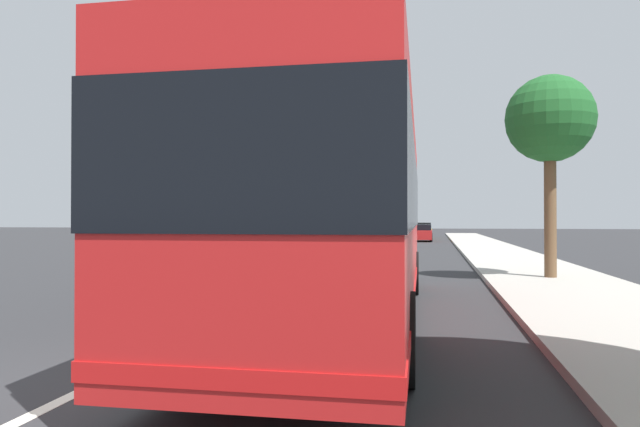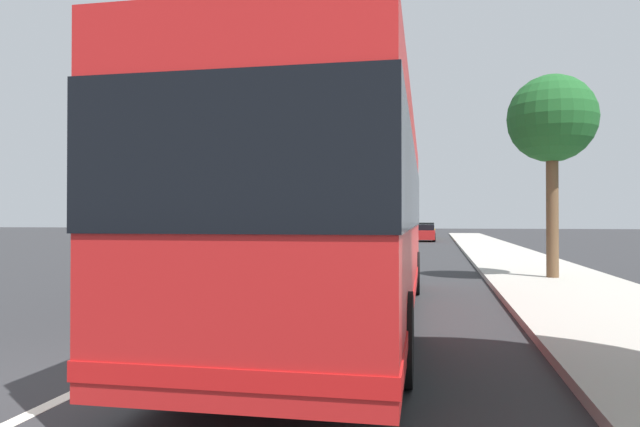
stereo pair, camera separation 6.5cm
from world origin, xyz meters
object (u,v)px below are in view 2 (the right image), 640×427
object	(u,v)px
car_side_street	(376,232)
roadside_tree_mid_block	(552,121)
car_far_distant	(424,233)
car_ahead_same_lane	(353,237)
coach_bus	(342,210)
car_oncoming	(425,231)

from	to	relation	value
car_side_street	roadside_tree_mid_block	size ratio (longest dim) A/B	0.78
car_side_street	car_far_distant	xyz separation A→B (m)	(-2.15, -4.16, -0.02)
car_side_street	car_ahead_same_lane	bearing A→B (deg)	-2.86
car_side_street	car_far_distant	distance (m)	4.69
coach_bus	roadside_tree_mid_block	distance (m)	8.96
car_side_street	car_far_distant	size ratio (longest dim) A/B	1.11
coach_bus	car_side_street	world-z (taller)	coach_bus
coach_bus	car_ahead_same_lane	distance (m)	25.18
car_side_street	roadside_tree_mid_block	world-z (taller)	roadside_tree_mid_block
car_side_street	roadside_tree_mid_block	bearing A→B (deg)	11.47
car_ahead_same_lane	car_side_street	xyz separation A→B (m)	(14.21, 0.09, 0.01)
coach_bus	car_far_distant	distance (m)	36.98
coach_bus	car_side_street	xyz separation A→B (m)	(39.11, 3.63, -1.25)
car_far_distant	roadside_tree_mid_block	bearing A→B (deg)	-171.92
car_far_distant	roadside_tree_mid_block	distance (m)	30.37
coach_bus	car_side_street	size ratio (longest dim) A/B	2.57
roadside_tree_mid_block	car_far_distant	bearing A→B (deg)	8.07
car_side_street	car_far_distant	bearing A→B (deg)	59.43
car_ahead_same_lane	car_far_distant	bearing A→B (deg)	158.44
roadside_tree_mid_block	car_ahead_same_lane	bearing A→B (deg)	25.04
car_far_distant	roadside_tree_mid_block	size ratio (longest dim) A/B	0.71
car_side_street	car_oncoming	bearing A→B (deg)	138.90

